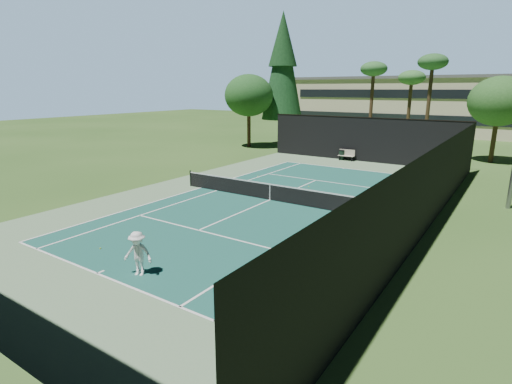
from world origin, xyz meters
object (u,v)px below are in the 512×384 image
trash_bin (342,155)px  park_bench (347,155)px  tennis_ball_a (100,248)px  tennis_ball_b (268,194)px  tennis_ball_c (309,186)px  player (138,254)px  tennis_ball_d (258,176)px  tennis_net (270,191)px

trash_bin → park_bench: bearing=-8.7°
park_bench → tennis_ball_a: bearing=-91.4°
tennis_ball_a → tennis_ball_b: (1.09, 11.53, 0.00)m
tennis_ball_c → park_bench: (-1.73, 11.33, 0.51)m
tennis_ball_b → trash_bin: trash_bin is taller
player → tennis_ball_c: player is taller
tennis_ball_b → tennis_ball_d: bearing=130.8°
player → tennis_ball_a: player is taller
tennis_ball_d → tennis_ball_a: bearing=-81.5°
tennis_ball_d → trash_bin: (2.43, 10.62, 0.44)m
player → tennis_ball_b: 12.44m
park_bench → trash_bin: size_ratio=1.59×
tennis_ball_a → tennis_ball_b: bearing=84.6°
park_bench → trash_bin: 0.52m
park_bench → trash_bin: bearing=171.3°
player → tennis_ball_c: 15.43m
tennis_ball_c → park_bench: bearing=98.7°
park_bench → tennis_ball_b: bearing=-88.1°
tennis_ball_c → tennis_ball_d: tennis_ball_d is taller
tennis_ball_c → tennis_ball_a: bearing=-99.1°
tennis_ball_b → tennis_ball_c: bearing=68.3°
tennis_ball_d → park_bench: park_bench is taller
tennis_net → tennis_ball_c: bearing=84.1°
player → trash_bin: 26.98m
tennis_net → tennis_ball_c: (0.44, 4.31, -0.52)m
trash_bin → tennis_ball_c: bearing=-78.9°
tennis_ball_d → trash_bin: trash_bin is taller
tennis_ball_a → tennis_ball_b: 11.58m
player → park_bench: 26.84m
tennis_ball_a → tennis_ball_d: size_ratio=0.94×
tennis_ball_a → player: bearing=-12.1°
player → park_bench: size_ratio=1.10×
player → trash_bin: player is taller
tennis_ball_a → tennis_ball_c: tennis_ball_c is taller
tennis_ball_a → tennis_ball_d: 15.65m
tennis_net → tennis_ball_a: (-1.91, -10.38, -0.52)m
tennis_net → tennis_ball_a: size_ratio=187.45×
tennis_net → trash_bin: tennis_net is taller
player → park_bench: player is taller
tennis_ball_c → tennis_ball_d: 4.74m
tennis_ball_c → trash_bin: trash_bin is taller
park_bench → tennis_net: bearing=-85.3°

